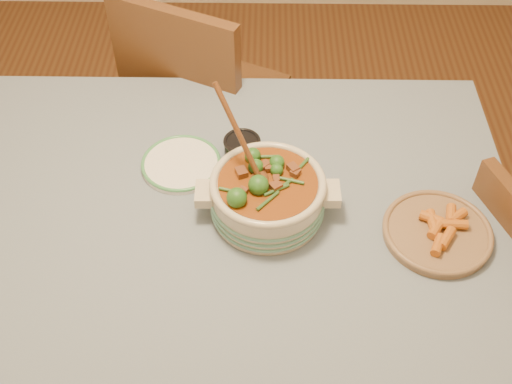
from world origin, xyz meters
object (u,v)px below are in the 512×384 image
(white_plate, at_px, (181,164))
(condiment_bowl, at_px, (242,146))
(stew_casserole, at_px, (267,193))
(dining_table, at_px, (207,223))
(fried_plate, at_px, (438,231))
(chair_far, at_px, (198,97))

(white_plate, height_order, condiment_bowl, condiment_bowl)
(stew_casserole, relative_size, white_plate, 1.27)
(dining_table, height_order, stew_casserole, stew_casserole)
(stew_casserole, xyz_separation_m, white_plate, (-0.25, 0.17, -0.06))
(fried_plate, distance_m, chair_far, 1.07)
(white_plate, height_order, chair_far, chair_far)
(fried_plate, bearing_deg, white_plate, 160.45)
(stew_casserole, xyz_separation_m, chair_far, (-0.25, 0.72, -0.27))
(dining_table, relative_size, white_plate, 5.68)
(dining_table, distance_m, stew_casserole, 0.24)
(dining_table, xyz_separation_m, white_plate, (-0.08, 0.13, 0.10))
(dining_table, bearing_deg, stew_casserole, -12.21)
(condiment_bowl, relative_size, fried_plate, 0.39)
(fried_plate, relative_size, chair_far, 0.35)
(chair_far, bearing_deg, stew_casserole, 134.37)
(dining_table, height_order, chair_far, chair_far)
(stew_casserole, bearing_deg, white_plate, 145.43)
(stew_casserole, height_order, chair_far, stew_casserole)
(dining_table, relative_size, chair_far, 1.69)
(white_plate, xyz_separation_m, chair_far, (-0.01, 0.55, -0.20))
(condiment_bowl, bearing_deg, stew_casserole, -71.66)
(condiment_bowl, xyz_separation_m, chair_far, (-0.18, 0.50, -0.23))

